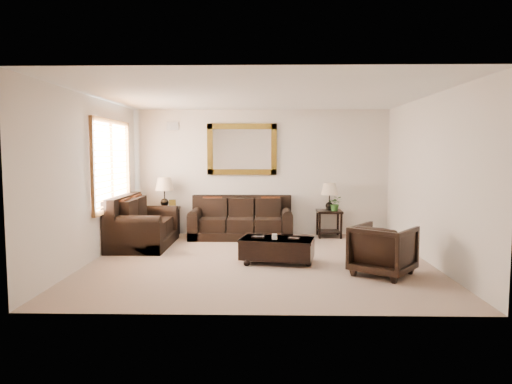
{
  "coord_description": "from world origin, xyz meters",
  "views": [
    {
      "loc": [
        0.11,
        -7.38,
        1.79
      ],
      "look_at": [
        -0.06,
        0.6,
        1.09
      ],
      "focal_mm": 32.0,
      "sensor_mm": 36.0,
      "label": 1
    }
  ],
  "objects_px": {
    "coffee_table": "(277,248)",
    "armchair": "(383,247)",
    "loveseat": "(140,227)",
    "end_table_right": "(329,202)",
    "sofa": "(241,223)",
    "end_table_left": "(165,198)"
  },
  "relations": [
    {
      "from": "sofa",
      "to": "loveseat",
      "type": "distance_m",
      "value": 2.08
    },
    {
      "from": "loveseat",
      "to": "coffee_table",
      "type": "relative_size",
      "value": 1.35
    },
    {
      "from": "loveseat",
      "to": "end_table_right",
      "type": "relative_size",
      "value": 1.51
    },
    {
      "from": "end_table_right",
      "to": "end_table_left",
      "type": "bearing_deg",
      "value": -179.56
    },
    {
      "from": "loveseat",
      "to": "end_table_left",
      "type": "distance_m",
      "value": 1.13
    },
    {
      "from": "loveseat",
      "to": "end_table_right",
      "type": "distance_m",
      "value": 3.89
    },
    {
      "from": "coffee_table",
      "to": "armchair",
      "type": "height_order",
      "value": "armchair"
    },
    {
      "from": "end_table_right",
      "to": "coffee_table",
      "type": "distance_m",
      "value": 2.62
    },
    {
      "from": "loveseat",
      "to": "sofa",
      "type": "bearing_deg",
      "value": -64.33
    },
    {
      "from": "loveseat",
      "to": "armchair",
      "type": "relative_size",
      "value": 2.12
    },
    {
      "from": "end_table_left",
      "to": "coffee_table",
      "type": "distance_m",
      "value": 3.3
    },
    {
      "from": "end_table_left",
      "to": "armchair",
      "type": "bearing_deg",
      "value": -37.7
    },
    {
      "from": "loveseat",
      "to": "end_table_left",
      "type": "height_order",
      "value": "end_table_left"
    },
    {
      "from": "end_table_right",
      "to": "coffee_table",
      "type": "height_order",
      "value": "end_table_right"
    },
    {
      "from": "sofa",
      "to": "loveseat",
      "type": "height_order",
      "value": "loveseat"
    },
    {
      "from": "end_table_right",
      "to": "loveseat",
      "type": "bearing_deg",
      "value": -164.7
    },
    {
      "from": "loveseat",
      "to": "end_table_right",
      "type": "height_order",
      "value": "end_table_right"
    },
    {
      "from": "loveseat",
      "to": "armchair",
      "type": "height_order",
      "value": "loveseat"
    },
    {
      "from": "sofa",
      "to": "end_table_left",
      "type": "relative_size",
      "value": 1.69
    },
    {
      "from": "sofa",
      "to": "loveseat",
      "type": "xyz_separation_m",
      "value": [
        -1.88,
        -0.9,
        0.04
      ]
    },
    {
      "from": "coffee_table",
      "to": "armchair",
      "type": "bearing_deg",
      "value": -13.22
    },
    {
      "from": "loveseat",
      "to": "armchair",
      "type": "bearing_deg",
      "value": -115.79
    }
  ]
}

